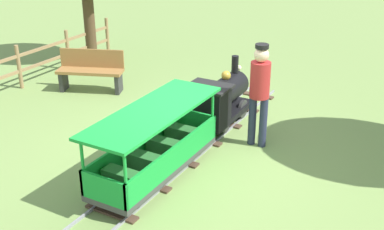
% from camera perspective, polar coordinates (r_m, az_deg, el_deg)
% --- Properties ---
extents(ground_plane, '(60.00, 60.00, 0.00)m').
position_cam_1_polar(ground_plane, '(7.48, -0.59, -4.28)').
color(ground_plane, '#75934C').
extents(track, '(0.73, 6.05, 0.04)m').
position_cam_1_polar(track, '(7.51, -0.42, -4.03)').
color(track, gray).
rests_on(track, ground_plane).
extents(locomotive, '(0.69, 1.45, 1.04)m').
position_cam_1_polar(locomotive, '(8.15, 3.19, 1.84)').
color(locomotive, black).
rests_on(locomotive, ground_plane).
extents(passenger_car, '(0.79, 2.35, 0.97)m').
position_cam_1_polar(passenger_car, '(6.64, -4.30, -4.06)').
color(passenger_car, '#3F3F3F').
rests_on(passenger_car, ground_plane).
extents(conductor_person, '(0.30, 0.30, 1.62)m').
position_cam_1_polar(conductor_person, '(7.37, 7.89, 3.20)').
color(conductor_person, '#282D47').
rests_on(conductor_person, ground_plane).
extents(park_bench, '(1.36, 0.85, 0.82)m').
position_cam_1_polar(park_bench, '(9.96, -11.71, 5.08)').
color(park_bench, olive).
rests_on(park_bench, ground_plane).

